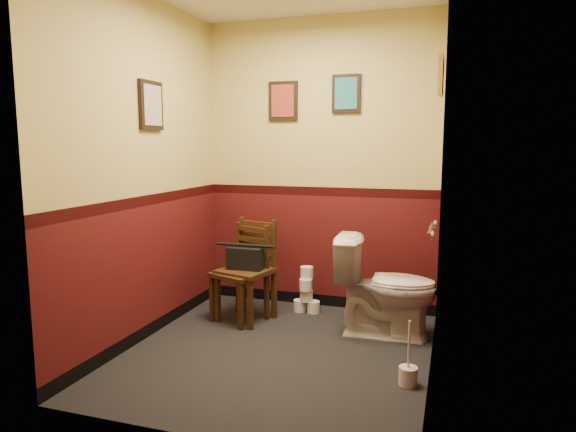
% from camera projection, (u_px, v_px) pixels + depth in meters
% --- Properties ---
extents(floor, '(2.20, 2.40, 0.00)m').
position_uv_depth(floor, '(278.00, 352.00, 3.85)').
color(floor, black).
rests_on(floor, ground).
extents(wall_back, '(2.20, 0.00, 2.70)m').
position_uv_depth(wall_back, '(319.00, 166.00, 4.79)').
color(wall_back, '#461011').
rests_on(wall_back, ground).
extents(wall_front, '(2.20, 0.00, 2.70)m').
position_uv_depth(wall_front, '(198.00, 185.00, 2.53)').
color(wall_front, '#461011').
rests_on(wall_front, ground).
extents(wall_left, '(0.00, 2.40, 2.70)m').
position_uv_depth(wall_left, '(144.00, 170.00, 4.00)').
color(wall_left, '#461011').
rests_on(wall_left, ground).
extents(wall_right, '(0.00, 2.40, 2.70)m').
position_uv_depth(wall_right, '(437.00, 175.00, 3.33)').
color(wall_right, '#461011').
rests_on(wall_right, ground).
extents(grab_bar, '(0.05, 0.56, 0.06)m').
position_uv_depth(grab_bar, '(432.00, 229.00, 3.63)').
color(grab_bar, silver).
rests_on(grab_bar, wall_right).
extents(framed_print_back_a, '(0.28, 0.04, 0.36)m').
position_uv_depth(framed_print_back_a, '(283.00, 101.00, 4.80)').
color(framed_print_back_a, black).
rests_on(framed_print_back_a, wall_back).
extents(framed_print_back_b, '(0.26, 0.04, 0.34)m').
position_uv_depth(framed_print_back_b, '(346.00, 94.00, 4.61)').
color(framed_print_back_b, black).
rests_on(framed_print_back_b, wall_back).
extents(framed_print_left, '(0.04, 0.30, 0.38)m').
position_uv_depth(framed_print_left, '(151.00, 105.00, 4.02)').
color(framed_print_left, black).
rests_on(framed_print_left, wall_left).
extents(framed_print_right, '(0.04, 0.34, 0.28)m').
position_uv_depth(framed_print_right, '(441.00, 76.00, 3.80)').
color(framed_print_right, olive).
rests_on(framed_print_right, wall_right).
extents(toilet, '(0.84, 0.49, 0.80)m').
position_uv_depth(toilet, '(386.00, 288.00, 4.14)').
color(toilet, white).
rests_on(toilet, floor).
extents(toilet_brush, '(0.12, 0.12, 0.43)m').
position_uv_depth(toilet_brush, '(408.00, 375.00, 3.32)').
color(toilet_brush, silver).
rests_on(toilet_brush, floor).
extents(chair_left, '(0.50, 0.50, 0.84)m').
position_uv_depth(chair_left, '(242.00, 273.00, 4.52)').
color(chair_left, '#452A14').
rests_on(chair_left, floor).
extents(chair_right, '(0.51, 0.51, 0.89)m').
position_uv_depth(chair_right, '(249.00, 270.00, 4.53)').
color(chair_right, '#452A14').
rests_on(chair_right, floor).
extents(handbag, '(0.31, 0.16, 0.23)m').
position_uv_depth(handbag, '(246.00, 258.00, 4.48)').
color(handbag, black).
rests_on(handbag, chair_right).
extents(tp_stack, '(0.25, 0.15, 0.43)m').
position_uv_depth(tp_stack, '(306.00, 293.00, 4.74)').
color(tp_stack, silver).
rests_on(tp_stack, floor).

